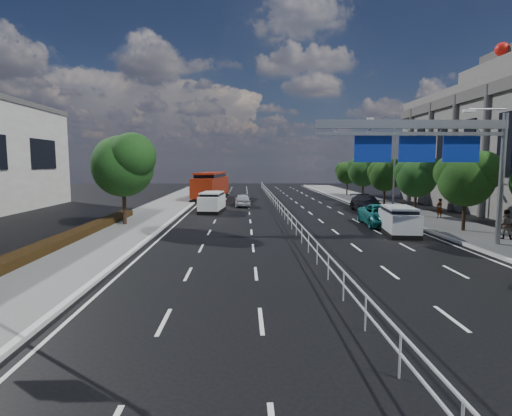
{
  "coord_description": "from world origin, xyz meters",
  "views": [
    {
      "loc": [
        -3.28,
        -11.12,
        4.54
      ],
      "look_at": [
        -2.71,
        7.99,
        2.4
      ],
      "focal_mm": 28.0,
      "sensor_mm": 36.0,
      "label": 1
    }
  ],
  "objects": [
    {
      "name": "ground",
      "position": [
        0.0,
        0.0,
        0.0
      ],
      "size": [
        160.0,
        160.0,
        0.0
      ],
      "primitive_type": "plane",
      "color": "black",
      "rests_on": "ground"
    },
    {
      "name": "kerb_near",
      "position": [
        -9.0,
        0.0,
        0.07
      ],
      "size": [
        0.25,
        140.0,
        0.15
      ],
      "primitive_type": "cube",
      "color": "silver",
      "rests_on": "ground"
    },
    {
      "name": "median_fence",
      "position": [
        0.0,
        22.5,
        0.53
      ],
      "size": [
        0.05,
        85.0,
        1.02
      ],
      "color": "silver",
      "rests_on": "ground"
    },
    {
      "name": "overhead_gantry",
      "position": [
        6.74,
        10.05,
        5.61
      ],
      "size": [
        10.24,
        0.38,
        7.45
      ],
      "color": "gray",
      "rests_on": "ground"
    },
    {
      "name": "streetlight_far",
      "position": [
        10.5,
        26.0,
        5.21
      ],
      "size": [
        2.78,
        2.4,
        9.0
      ],
      "color": "gray",
      "rests_on": "ground"
    },
    {
      "name": "near_tree_back",
      "position": [
        -11.94,
        17.97,
        4.61
      ],
      "size": [
        4.84,
        4.51,
        6.69
      ],
      "color": "black",
      "rests_on": "ground"
    },
    {
      "name": "far_tree_d",
      "position": [
        11.25,
        14.48,
        3.69
      ],
      "size": [
        3.85,
        3.59,
        5.34
      ],
      "color": "black",
      "rests_on": "ground"
    },
    {
      "name": "far_tree_e",
      "position": [
        11.25,
        21.98,
        3.56
      ],
      "size": [
        3.63,
        3.38,
        5.13
      ],
      "color": "black",
      "rests_on": "ground"
    },
    {
      "name": "far_tree_f",
      "position": [
        11.24,
        29.48,
        3.49
      ],
      "size": [
        3.52,
        3.28,
        5.02
      ],
      "color": "black",
      "rests_on": "ground"
    },
    {
      "name": "far_tree_g",
      "position": [
        11.25,
        36.98,
        3.75
      ],
      "size": [
        3.96,
        3.69,
        5.45
      ],
      "color": "black",
      "rests_on": "ground"
    },
    {
      "name": "far_tree_h",
      "position": [
        11.24,
        44.48,
        3.42
      ],
      "size": [
        3.41,
        3.18,
        4.91
      ],
      "color": "black",
      "rests_on": "ground"
    },
    {
      "name": "white_minivan",
      "position": [
        -6.28,
        26.0,
        0.93
      ],
      "size": [
        2.38,
        4.57,
        1.9
      ],
      "rotation": [
        0.0,
        0.0,
        -0.11
      ],
      "color": "black",
      "rests_on": "ground"
    },
    {
      "name": "red_bus",
      "position": [
        -7.5,
        39.78,
        1.78
      ],
      "size": [
        4.11,
        11.67,
        3.41
      ],
      "rotation": [
        0.0,
        0.0,
        -0.12
      ],
      "color": "black",
      "rests_on": "ground"
    },
    {
      "name": "near_car_silver",
      "position": [
        -3.45,
        31.13,
        0.68
      ],
      "size": [
        1.81,
        4.06,
        1.35
      ],
      "primitive_type": "imported",
      "rotation": [
        0.0,
        0.0,
        3.2
      ],
      "color": "#BABBC2",
      "rests_on": "ground"
    },
    {
      "name": "near_car_dark",
      "position": [
        -7.7,
        52.69,
        0.72
      ],
      "size": [
        1.66,
        4.43,
        1.44
      ],
      "primitive_type": "imported",
      "rotation": [
        0.0,
        0.0,
        3.17
      ],
      "color": "black",
      "rests_on": "ground"
    },
    {
      "name": "silver_minivan",
      "position": [
        6.66,
        13.95,
        0.87
      ],
      "size": [
        2.37,
        4.49,
        1.78
      ],
      "rotation": [
        0.0,
        0.0,
        -0.13
      ],
      "color": "black",
      "rests_on": "ground"
    },
    {
      "name": "parked_car_teal",
      "position": [
        6.77,
        17.48,
        0.77
      ],
      "size": [
        2.87,
        5.67,
        1.53
      ],
      "primitive_type": "imported",
      "rotation": [
        0.0,
        0.0,
        -0.06
      ],
      "color": "#19716F",
      "rests_on": "ground"
    },
    {
      "name": "parked_car_dark",
      "position": [
        8.3,
        26.06,
        0.78
      ],
      "size": [
        2.27,
        5.42,
        1.56
      ],
      "primitive_type": "imported",
      "rotation": [
        0.0,
        0.0,
        -0.01
      ],
      "color": "black",
      "rests_on": "ground"
    },
    {
      "name": "pedestrian_a",
      "position": [
        12.5,
        20.43,
        0.93
      ],
      "size": [
        0.67,
        0.54,
        1.59
      ],
      "primitive_type": "imported",
      "rotation": [
        0.0,
        0.0,
        3.46
      ],
      "color": "gray",
      "rests_on": "sidewalk_far"
    },
    {
      "name": "pedestrian_b",
      "position": [
        11.98,
        11.47,
        1.0
      ],
      "size": [
        1.05,
        0.98,
        1.73
      ],
      "primitive_type": "imported",
      "rotation": [
        0.0,
        0.0,
        2.63
      ],
      "color": "gray",
      "rests_on": "sidewalk_far"
    }
  ]
}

